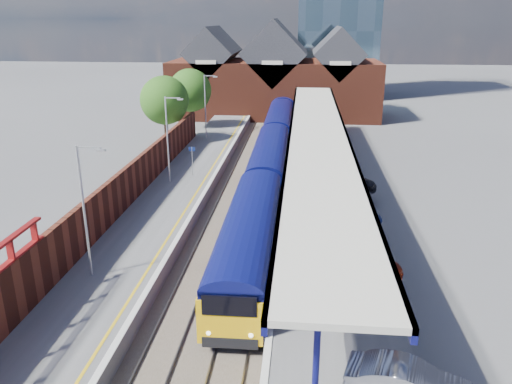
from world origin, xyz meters
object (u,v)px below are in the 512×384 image
platform_sign (192,156)px  train (275,138)px  parked_car_dark (346,182)px  parked_car_silver (409,384)px  lamp_post_c (169,134)px  lamp_post_b (86,204)px  parked_car_blue (350,215)px  parked_car_red (365,267)px  lamp_post_d (206,103)px

platform_sign → train: bearing=57.3°
train → parked_car_dark: size_ratio=14.03×
train → platform_sign: (-6.49, -10.11, 0.57)m
parked_car_silver → lamp_post_c: bearing=46.7°
lamp_post_b → parked_car_blue: (13.91, 8.31, -3.41)m
train → parked_car_red: (6.21, -27.14, -0.45)m
lamp_post_d → train: bearing=-26.3°
lamp_post_d → parked_car_dark: 22.19m
train → parked_car_silver: 36.51m
lamp_post_b → lamp_post_d: 32.00m
lamp_post_c → parked_car_red: bearing=-46.9°
lamp_post_c → lamp_post_b: bearing=-90.0°
parked_car_red → parked_car_blue: bearing=-15.8°
lamp_post_c → parked_car_blue: lamp_post_c is taller
lamp_post_c → lamp_post_d: size_ratio=1.00×
lamp_post_b → lamp_post_c: 16.00m
platform_sign → parked_car_red: size_ratio=0.64×
lamp_post_c → parked_car_red: size_ratio=1.78×
parked_car_silver → platform_sign: bearing=42.3°
train → parked_car_red: bearing=-77.1°
train → parked_car_dark: 14.33m
parked_car_red → parked_car_silver: parked_car_silver is taller
train → lamp_post_c: 14.72m
lamp_post_b → lamp_post_c: (0.00, 16.00, 0.00)m
platform_sign → parked_car_silver: bearing=-62.8°
lamp_post_b → parked_car_silver: bearing=-28.0°
train → lamp_post_d: (-7.86, 3.89, 2.87)m
lamp_post_c → parked_car_dark: bearing=-3.0°
lamp_post_b → parked_car_silver: (14.62, -7.76, -3.27)m
lamp_post_b → platform_sign: size_ratio=2.80×
lamp_post_c → parked_car_red: lamp_post_c is taller
parked_car_silver → parked_car_dark: 23.04m
lamp_post_d → parked_car_red: size_ratio=1.78×
parked_car_silver → parked_car_dark: size_ratio=0.94×
lamp_post_d → parked_car_blue: lamp_post_d is taller
lamp_post_d → parked_car_dark: lamp_post_d is taller
platform_sign → parked_car_blue: (12.55, -9.69, -1.10)m
parked_car_red → parked_car_dark: (0.14, 14.30, 0.01)m
platform_sign → parked_car_blue: 15.89m
parked_car_red → parked_car_silver: size_ratio=0.89×
lamp_post_b → parked_car_red: size_ratio=1.78×
parked_car_red → parked_car_dark: parked_car_dark is taller
train → lamp_post_b: bearing=-105.6°
lamp_post_d → parked_car_silver: lamp_post_d is taller
lamp_post_c → parked_car_dark: size_ratio=1.49×
parked_car_silver → parked_car_blue: (-0.71, 16.08, -0.14)m
parked_car_dark → lamp_post_d: bearing=44.3°
train → parked_car_blue: size_ratio=15.61×
lamp_post_d → parked_car_dark: size_ratio=1.49×
lamp_post_c → parked_car_silver: 28.09m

